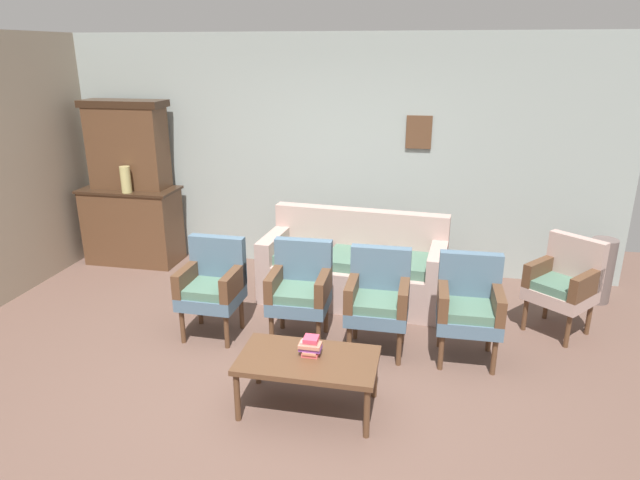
{
  "coord_description": "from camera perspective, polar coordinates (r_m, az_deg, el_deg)",
  "views": [
    {
      "loc": [
        1.07,
        -3.67,
        2.51
      ],
      "look_at": [
        0.1,
        1.07,
        0.85
      ],
      "focal_mm": 31.2,
      "sensor_mm": 36.0,
      "label": 1
    }
  ],
  "objects": [
    {
      "name": "vase_on_cabinet",
      "position": [
        6.86,
        -19.31,
        5.88
      ],
      "size": [
        0.12,
        0.12,
        0.31
      ],
      "primitive_type": "cylinder",
      "color": "tan",
      "rests_on": "side_cabinet"
    },
    {
      "name": "floral_couch",
      "position": [
        5.86,
        3.51,
        -2.98
      ],
      "size": [
        1.93,
        0.94,
        0.9
      ],
      "color": "tan",
      "rests_on": "ground"
    },
    {
      "name": "ground_plane",
      "position": [
        4.57,
        -4.03,
        -14.42
      ],
      "size": [
        7.68,
        7.68,
        0.0
      ],
      "primitive_type": "plane",
      "color": "brown"
    },
    {
      "name": "floor_vase_by_wall",
      "position": [
        6.46,
        26.82,
        -2.81
      ],
      "size": [
        0.25,
        0.25,
        0.68
      ],
      "primitive_type": "cylinder",
      "color": "#61524E",
      "rests_on": "ground"
    },
    {
      "name": "armchair_near_cabinet",
      "position": [
        4.99,
        -2.04,
        -4.87
      ],
      "size": [
        0.53,
        0.5,
        0.9
      ],
      "color": "slate",
      "rests_on": "ground"
    },
    {
      "name": "armchair_by_doorway",
      "position": [
        5.16,
        -10.96,
        -4.39
      ],
      "size": [
        0.53,
        0.5,
        0.9
      ],
      "color": "slate",
      "rests_on": "ground"
    },
    {
      "name": "cabinet_upper_hutch",
      "position": [
        7.05,
        -19.14,
        9.28
      ],
      "size": [
        0.99,
        0.38,
        1.03
      ],
      "color": "brown",
      "rests_on": "side_cabinet"
    },
    {
      "name": "armchair_row_middle",
      "position": [
        4.83,
        15.04,
        -6.37
      ],
      "size": [
        0.53,
        0.5,
        0.9
      ],
      "color": "slate",
      "rests_on": "ground"
    },
    {
      "name": "side_cabinet",
      "position": [
        7.2,
        -18.62,
        1.45
      ],
      "size": [
        1.16,
        0.55,
        0.93
      ],
      "color": "brown",
      "rests_on": "ground"
    },
    {
      "name": "coffee_table",
      "position": [
        4.09,
        -1.24,
        -12.52
      ],
      "size": [
        1.0,
        0.56,
        0.42
      ],
      "color": "brown",
      "rests_on": "ground"
    },
    {
      "name": "wall_back_with_decor",
      "position": [
        6.49,
        1.95,
        8.65
      ],
      "size": [
        6.4,
        0.09,
        2.7
      ],
      "color": "#939E99",
      "rests_on": "ground"
    },
    {
      "name": "armchair_near_couch_end",
      "position": [
        4.82,
        5.98,
        -5.81
      ],
      "size": [
        0.52,
        0.49,
        0.9
      ],
      "color": "slate",
      "rests_on": "ground"
    },
    {
      "name": "wingback_chair_by_fireplace",
      "position": [
        5.57,
        23.78,
        -3.91
      ],
      "size": [
        0.71,
        0.71,
        0.9
      ],
      "color": "tan",
      "rests_on": "ground"
    },
    {
      "name": "book_stack_on_table",
      "position": [
        4.07,
        -0.99,
        -10.86
      ],
      "size": [
        0.16,
        0.12,
        0.14
      ],
      "color": "#EB5C5F",
      "rests_on": "coffee_table"
    }
  ]
}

